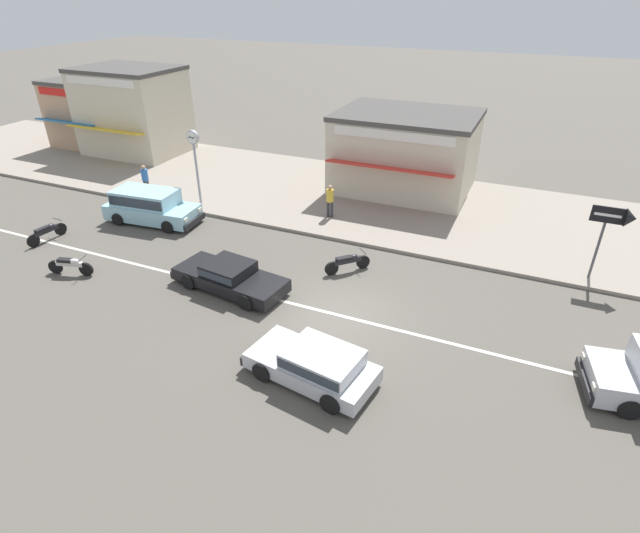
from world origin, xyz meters
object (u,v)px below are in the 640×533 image
(motorcycle_2, at_px, (47,232))
(sedan_black_0, at_px, (229,276))
(arrow_signboard, at_px, (623,221))
(street_clock, at_px, (194,150))
(shopfront_corner_warung, at_px, (98,112))
(shopfront_mid_block, at_px, (133,111))
(shopfront_far_kios, at_px, (405,151))
(motorcycle_0, at_px, (70,265))
(pedestrian_mid_kerb, at_px, (330,199))
(minivan_pale_blue_2, at_px, (149,205))
(motorcycle_1, at_px, (348,262))
(pedestrian_near_clock, at_px, (145,178))
(hatchback_silver_1, at_px, (315,364))

(motorcycle_2, bearing_deg, sedan_black_0, -0.94)
(motorcycle_2, relative_size, arrow_signboard, 0.66)
(street_clock, distance_m, shopfront_corner_warung, 14.35)
(shopfront_corner_warung, xyz_separation_m, shopfront_mid_block, (3.60, -0.44, 0.49))
(motorcycle_2, relative_size, shopfront_far_kios, 0.27)
(arrow_signboard, xyz_separation_m, shopfront_mid_block, (-27.72, 6.07, 0.21))
(motorcycle_0, relative_size, motorcycle_2, 0.94)
(sedan_black_0, bearing_deg, pedestrian_mid_kerb, 82.26)
(minivan_pale_blue_2, height_order, motorcycle_2, minivan_pale_blue_2)
(street_clock, bearing_deg, motorcycle_1, -18.78)
(pedestrian_mid_kerb, bearing_deg, arrow_signboard, -6.00)
(sedan_black_0, distance_m, shopfront_far_kios, 13.00)
(motorcycle_2, xyz_separation_m, shopfront_mid_block, (-5.26, 11.96, 2.40))
(sedan_black_0, distance_m, street_clock, 8.68)
(sedan_black_0, height_order, pedestrian_near_clock, pedestrian_near_clock)
(motorcycle_2, xyz_separation_m, shopfront_corner_warung, (-8.86, 12.41, 1.90))
(hatchback_silver_1, xyz_separation_m, shopfront_corner_warung, (-23.44, 15.81, 1.74))
(sedan_black_0, bearing_deg, minivan_pale_blue_2, 151.64)
(shopfront_corner_warung, bearing_deg, motorcycle_1, -23.52)
(sedan_black_0, distance_m, arrow_signboard, 14.36)
(motorcycle_0, distance_m, shopfront_corner_warung, 18.82)
(arrow_signboard, bearing_deg, pedestrian_mid_kerb, 174.00)
(pedestrian_near_clock, bearing_deg, shopfront_mid_block, 133.84)
(pedestrian_near_clock, bearing_deg, arrow_signboard, 0.09)
(pedestrian_mid_kerb, xyz_separation_m, shopfront_corner_warung, (-19.46, 5.26, 1.25))
(motorcycle_0, height_order, shopfront_corner_warung, shopfront_corner_warung)
(motorcycle_0, distance_m, motorcycle_1, 10.87)
(motorcycle_2, distance_m, street_clock, 7.57)
(motorcycle_0, height_order, pedestrian_mid_kerb, pedestrian_mid_kerb)
(hatchback_silver_1, relative_size, shopfront_mid_block, 0.65)
(shopfront_mid_block, distance_m, shopfront_far_kios, 18.01)
(motorcycle_0, height_order, arrow_signboard, arrow_signboard)
(pedestrian_near_clock, bearing_deg, motorcycle_2, -95.80)
(street_clock, relative_size, shopfront_mid_block, 0.61)
(motorcycle_0, height_order, pedestrian_near_clock, pedestrian_near_clock)
(motorcycle_0, bearing_deg, pedestrian_mid_kerb, 50.92)
(street_clock, relative_size, shopfront_far_kios, 0.53)
(arrow_signboard, bearing_deg, shopfront_far_kios, 146.40)
(sedan_black_0, relative_size, shopfront_corner_warung, 0.83)
(pedestrian_near_clock, distance_m, shopfront_mid_block, 8.63)
(motorcycle_0, bearing_deg, hatchback_silver_1, -8.19)
(sedan_black_0, height_order, hatchback_silver_1, hatchback_silver_1)
(motorcycle_2, relative_size, shopfront_corner_warung, 0.35)
(sedan_black_0, xyz_separation_m, pedestrian_near_clock, (-9.01, 6.02, 0.56))
(pedestrian_mid_kerb, bearing_deg, motorcycle_0, -129.08)
(street_clock, height_order, shopfront_mid_block, shopfront_mid_block)
(motorcycle_1, bearing_deg, arrow_signboard, 18.43)
(sedan_black_0, relative_size, arrow_signboard, 1.57)
(hatchback_silver_1, bearing_deg, shopfront_mid_block, 142.23)
(motorcycle_1, relative_size, shopfront_far_kios, 0.21)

